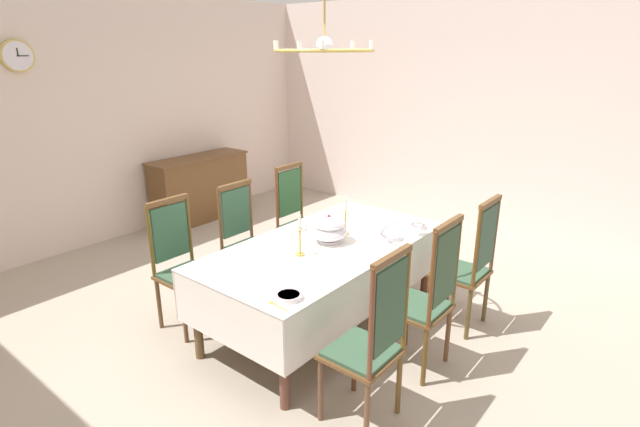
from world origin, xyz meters
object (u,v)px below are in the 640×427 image
bowl_near_left (289,296)px  sideboard (200,188)px  spoon_primary (273,303)px  mounted_clock (17,56)px  chair_south_b (427,296)px  candlestick_west (300,239)px  chair_north_a (182,263)px  spoon_secondary (303,225)px  bowl_near_right (298,227)px  dining_table (324,252)px  chair_south_c (469,263)px  bowl_far_right (391,236)px  bowl_far_left (418,226)px  soup_tureen (329,229)px  chair_north_c (298,217)px  chair_south_a (371,340)px  candlestick_east (345,220)px  chair_north_b (246,239)px  chandelier (324,49)px

bowl_near_left → sideboard: bearing=60.3°
bowl_near_left → spoon_primary: 0.12m
mounted_clock → chair_south_b: bearing=-79.3°
candlestick_west → sideboard: 3.50m
chair_north_a → spoon_secondary: size_ratio=6.55×
bowl_near_right → chair_south_b: bearing=-95.4°
dining_table → chair_south_c: chair_south_c is taller
spoon_primary → bowl_far_right: bearing=4.8°
bowl_far_left → chair_south_b: bearing=-147.5°
soup_tureen → candlestick_west: 0.37m
chair_north_c → sideboard: (0.38, 2.19, -0.14)m
chair_south_a → mounted_clock: mounted_clock is taller
candlestick_east → bowl_far_right: bearing=-67.6°
candlestick_east → bowl_far_right: candlestick_east is taller
chair_north_a → candlestick_west: bearing=114.6°
candlestick_west → bowl_far_left: bearing=-20.2°
candlestick_east → bowl_near_left: size_ratio=1.81×
chair_north_b → chandelier: (0.00, -0.96, 1.75)m
chandelier → chair_north_c: bearing=51.5°
soup_tureen → mounted_clock: bearing=104.7°
dining_table → bowl_far_right: (0.46, -0.38, 0.10)m
bowl_near_left → chair_north_b: bearing=57.4°
candlestick_west → spoon_primary: (-0.70, -0.38, -0.13)m
bowl_near_right → spoon_secondary: size_ratio=0.89×
dining_table → bowl_near_right: (0.12, 0.40, 0.10)m
bowl_far_left → chair_south_c: bearing=-98.6°
chair_south_c → sideboard: 4.14m
candlestick_west → chandelier: chandelier is taller
spoon_primary → sideboard: 4.16m
chair_north_a → sideboard: bearing=-130.9°
chair_north_b → bowl_near_right: size_ratio=7.26×
bowl_near_left → mounted_clock: 4.08m
bowl_near_right → chandelier: size_ratio=0.20×
chair_north_a → bowl_near_right: 1.06m
chair_south_c → spoon_primary: bearing=161.8°
chair_north_b → bowl_far_left: chair_north_b is taller
dining_table → spoon_secondary: size_ratio=12.63×
mounted_clock → chair_north_b: bearing=-71.3°
candlestick_east → bowl_far_left: candlestick_east is taller
chair_north_b → spoon_secondary: bearing=113.1°
chair_south_a → mounted_clock: (-0.08, 4.37, 1.64)m
chair_north_b → bowl_near_right: bearing=103.0°
chair_south_a → bowl_far_left: size_ratio=8.19×
bowl_far_right → soup_tureen: bearing=135.9°
bowl_near_left → spoon_secondary: bowl_near_left is taller
spoon_secondary → mounted_clock: size_ratio=0.53×
chair_north_b → mounted_clock: 3.07m
chair_south_a → spoon_primary: 0.66m
bowl_near_right → sideboard: bearing=69.6°
chair_north_c → sideboard: bearing=-99.9°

